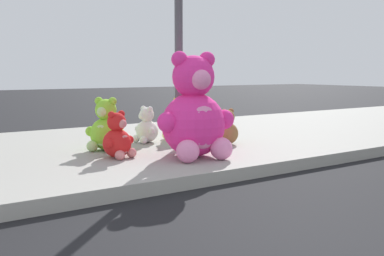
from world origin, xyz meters
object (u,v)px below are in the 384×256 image
at_px(plush_pink_large, 195,115).
at_px(plush_white, 146,128).
at_px(plush_yellow, 179,122).
at_px(plush_lime, 106,129).
at_px(plush_red, 118,139).
at_px(plush_brown, 227,130).
at_px(sign_pole, 179,24).

height_order(plush_pink_large, plush_white, plush_pink_large).
relative_size(plush_yellow, plush_lime, 0.94).
xyz_separation_m(plush_yellow, plush_white, (-0.59, -0.03, -0.05)).
bearing_deg(plush_red, plush_brown, 2.61).
distance_m(plush_pink_large, plush_white, 1.36).
height_order(plush_white, plush_red, plush_red).
relative_size(plush_brown, plush_red, 0.91).
height_order(plush_yellow, plush_red, plush_yellow).
relative_size(sign_pole, plush_red, 5.49).
distance_m(sign_pole, plush_yellow, 1.68).
bearing_deg(sign_pole, plush_lime, 152.63).
height_order(plush_yellow, plush_white, plush_yellow).
height_order(plush_lime, plush_white, plush_lime).
bearing_deg(plush_white, plush_lime, -159.61).
height_order(sign_pole, plush_white, sign_pole).
height_order(sign_pole, plush_brown, sign_pole).
bearing_deg(sign_pole, plush_white, 100.85).
bearing_deg(plush_pink_large, plush_red, 150.58).
xyz_separation_m(sign_pole, plush_white, (-0.14, 0.74, -1.48)).
distance_m(plush_lime, plush_red, 0.59).
distance_m(plush_brown, plush_red, 1.74).
relative_size(plush_white, plush_red, 0.94).
bearing_deg(plush_lime, plush_red, -96.48).
bearing_deg(plush_brown, plush_red, -177.39).
relative_size(plush_brown, plush_lime, 0.73).
bearing_deg(plush_brown, plush_white, 140.03).
bearing_deg(plush_white, plush_yellow, 3.31).
distance_m(sign_pole, plush_red, 1.75).
bearing_deg(plush_white, plush_pink_large, -89.28).
distance_m(plush_pink_large, plush_brown, 1.11).
xyz_separation_m(sign_pole, plush_brown, (0.79, -0.04, -1.49)).
relative_size(sign_pole, plush_white, 5.81).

